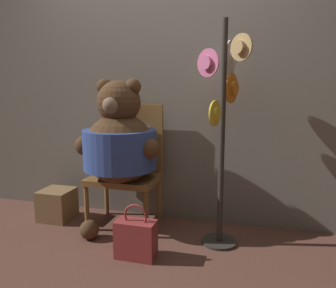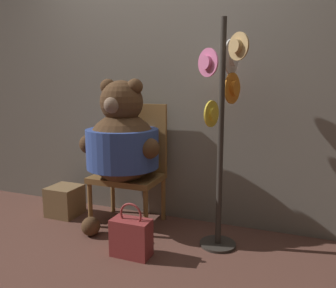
# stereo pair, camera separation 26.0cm
# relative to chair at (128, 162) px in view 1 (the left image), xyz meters

# --- Properties ---
(ground_plane) EXTENTS (14.00, 14.00, 0.00)m
(ground_plane) POSITION_rel_chair_xyz_m (0.27, -0.52, -0.56)
(ground_plane) COLOR brown
(wall_back) EXTENTS (8.00, 0.10, 2.25)m
(wall_back) POSITION_rel_chair_xyz_m (0.27, 0.24, 0.57)
(wall_back) COLOR slate
(wall_back) RESTS_ON ground_plane
(chair) EXTENTS (0.59, 0.44, 1.07)m
(chair) POSITION_rel_chair_xyz_m (0.00, 0.00, 0.00)
(chair) COLOR olive
(chair) RESTS_ON ground_plane
(teddy_bear) EXTENTS (0.74, 0.66, 1.29)m
(teddy_bear) POSITION_rel_chair_xyz_m (0.00, -0.17, 0.19)
(teddy_bear) COLOR #4C331E
(teddy_bear) RESTS_ON ground_plane
(hat_display_rack) EXTENTS (0.42, 0.50, 1.70)m
(hat_display_rack) POSITION_rel_chair_xyz_m (0.86, -0.18, 0.46)
(hat_display_rack) COLOR #332D28
(hat_display_rack) RESTS_ON ground_plane
(handbag_on_ground) EXTENTS (0.29, 0.15, 0.40)m
(handbag_on_ground) POSITION_rel_chair_xyz_m (0.31, -0.61, -0.41)
(handbag_on_ground) COLOR maroon
(handbag_on_ground) RESTS_ON ground_plane
(wooden_crate) EXTENTS (0.28, 0.28, 0.28)m
(wooden_crate) POSITION_rel_chair_xyz_m (-0.66, -0.14, -0.41)
(wooden_crate) COLOR brown
(wooden_crate) RESTS_ON ground_plane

